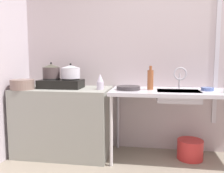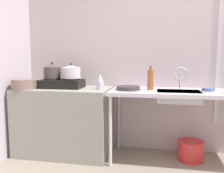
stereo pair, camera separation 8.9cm
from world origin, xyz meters
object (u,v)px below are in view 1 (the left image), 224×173
object	(u,v)px
pot_on_left_burner	(51,71)
percolator	(100,82)
bucket_on_floor	(190,149)
small_bowl_on_drainboard	(207,89)
stove	(61,84)
faucet	(180,75)
frying_pan	(128,88)
sink_basin	(178,96)
bottle_by_sink	(150,79)
pot_on_right_burner	(71,72)
pot_beside_stove	(22,84)

from	to	relation	value
pot_on_left_burner	percolator	xyz separation A→B (m)	(0.63, -0.06, -0.12)
bucket_on_floor	small_bowl_on_drainboard	bearing A→B (deg)	-4.62
stove	faucet	bearing A→B (deg)	3.89
stove	frying_pan	size ratio (longest dim) A/B	1.88
sink_basin	bottle_by_sink	bearing A→B (deg)	169.91
percolator	sink_basin	xyz separation A→B (m)	(0.90, 0.02, -0.15)
small_bowl_on_drainboard	pot_on_right_burner	bearing A→B (deg)	-178.77
pot_on_left_burner	pot_beside_stove	world-z (taller)	pot_on_left_burner
percolator	small_bowl_on_drainboard	distance (m)	1.23
pot_on_right_burner	pot_on_left_burner	bearing A→B (deg)	180.00
pot_beside_stove	bucket_on_floor	xyz separation A→B (m)	(1.97, 0.24, -0.77)
pot_beside_stove	percolator	size ratio (longest dim) A/B	1.50
frying_pan	percolator	bearing A→B (deg)	-176.00
small_bowl_on_drainboard	bucket_on_floor	world-z (taller)	small_bowl_on_drainboard
stove	small_bowl_on_drainboard	size ratio (longest dim) A/B	3.71
frying_pan	bottle_by_sink	xyz separation A→B (m)	(0.25, 0.06, 0.10)
percolator	frying_pan	distance (m)	0.34
pot_on_left_burner	faucet	world-z (taller)	pot_on_left_burner
frying_pan	bucket_on_floor	world-z (taller)	frying_pan
frying_pan	pot_on_left_burner	bearing A→B (deg)	177.96
small_bowl_on_drainboard	frying_pan	bearing A→B (deg)	-175.61
faucet	pot_beside_stove	bearing A→B (deg)	-170.93
pot_beside_stove	bucket_on_floor	bearing A→B (deg)	7.03
percolator	pot_on_left_burner	bearing A→B (deg)	174.80
percolator	small_bowl_on_drainboard	size ratio (longest dim) A/B	1.32
pot_on_left_burner	sink_basin	size ratio (longest dim) A/B	0.45
small_bowl_on_drainboard	percolator	bearing A→B (deg)	-175.72
faucet	bottle_by_sink	distance (m)	0.36
sink_basin	small_bowl_on_drainboard	size ratio (longest dim) A/B	3.39
pot_on_right_burner	small_bowl_on_drainboard	world-z (taller)	pot_on_right_burner
sink_basin	bucket_on_floor	xyz separation A→B (m)	(0.17, 0.08, -0.65)
pot_on_right_burner	frying_pan	bearing A→B (deg)	-2.75
stove	pot_on_left_burner	bearing A→B (deg)	180.00
stove	small_bowl_on_drainboard	xyz separation A→B (m)	(1.72, 0.03, -0.04)
faucet	stove	bearing A→B (deg)	-176.11
sink_basin	frying_pan	xyz separation A→B (m)	(-0.57, -0.00, 0.08)
stove	frying_pan	xyz separation A→B (m)	(0.83, -0.03, -0.03)
percolator	small_bowl_on_drainboard	world-z (taller)	percolator
pot_on_left_burner	pot_on_right_burner	bearing A→B (deg)	-0.00
pot_beside_stove	faucet	world-z (taller)	faucet
pot_on_left_burner	bottle_by_sink	size ratio (longest dim) A/B	0.77
pot_on_left_burner	small_bowl_on_drainboard	distance (m)	1.86
pot_beside_stove	bottle_by_sink	world-z (taller)	bottle_by_sink
small_bowl_on_drainboard	bucket_on_floor	xyz separation A→B (m)	(-0.16, 0.01, -0.73)
stove	pot_on_left_burner	xyz separation A→B (m)	(-0.12, 0.00, 0.15)
pot_on_left_burner	small_bowl_on_drainboard	size ratio (longest dim) A/B	1.52
pot_on_right_burner	frying_pan	xyz separation A→B (m)	(0.71, -0.03, -0.18)
percolator	frying_pan	bearing A→B (deg)	4.00
bottle_by_sink	stove	bearing A→B (deg)	-178.74
sink_basin	frying_pan	world-z (taller)	frying_pan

